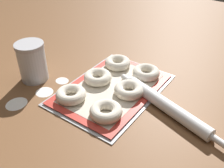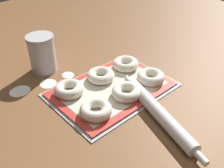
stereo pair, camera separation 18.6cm
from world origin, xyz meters
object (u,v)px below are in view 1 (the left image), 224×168
bagel_front_right (146,72)px  baking_tray (112,89)px  bagel_back_right (118,63)px  bagel_back_left (71,95)px  bagel_back_center (98,77)px  flour_canister (32,62)px  rolling_pin (166,105)px  bagel_front_center (129,90)px  bagel_front_left (106,111)px

bagel_front_right → baking_tray: bearing=155.7°
bagel_back_right → bagel_back_left: bearing=177.8°
bagel_back_center → flour_canister: 0.28m
bagel_back_left → rolling_pin: bearing=-63.9°
baking_tray → bagel_back_left: size_ratio=4.15×
bagel_front_center → flour_canister: bearing=107.9°
bagel_back_right → rolling_pin: 0.33m
bagel_front_left → bagel_back_right: (0.30, 0.15, 0.00)m
bagel_back_right → rolling_pin: size_ratio=0.25×
bagel_back_center → bagel_back_right: 0.14m
bagel_front_left → bagel_front_center: same height
rolling_pin → flour_canister: bearing=103.5°
bagel_front_left → rolling_pin: bagel_front_left is taller
bagel_front_left → bagel_front_center: size_ratio=1.00×
bagel_front_right → rolling_pin: bearing=-131.7°
flour_canister → rolling_pin: bearing=-76.5°
bagel_front_left → rolling_pin: bearing=-44.3°
bagel_back_left → bagel_front_left: bearing=-90.3°
flour_canister → bagel_front_right: bearing=-54.6°
bagel_back_left → bagel_back_right: (0.29, -0.01, 0.00)m
bagel_front_left → rolling_pin: size_ratio=0.25×
bagel_front_center → rolling_pin: 0.15m
bagel_front_center → bagel_back_right: (0.14, 0.15, 0.00)m
bagel_front_center → rolling_pin: size_ratio=0.25×
bagel_front_right → bagel_back_center: same height
bagel_front_right → flour_canister: size_ratio=0.70×
flour_canister → rolling_pin: 0.56m
bagel_front_left → baking_tray: bearing=27.9°
bagel_front_left → bagel_front_right: bearing=1.6°
bagel_front_right → bagel_back_right: 0.14m
bagel_front_left → bagel_back_right: 0.33m
bagel_back_center → flour_canister: size_ratio=0.70×
bagel_front_left → flour_canister: bearing=86.4°
bagel_front_left → bagel_back_center: size_ratio=1.00×
bagel_front_left → bagel_back_left: same height
bagel_front_center → baking_tray: bearing=94.4°
baking_tray → flour_canister: 0.35m
bagel_back_left → bagel_back_center: bearing=-3.5°
baking_tray → rolling_pin: (0.01, -0.23, 0.02)m
bagel_front_center → bagel_front_right: bearing=2.6°
bagel_back_left → rolling_pin: 0.35m
baking_tray → bagel_front_center: (0.01, -0.08, 0.03)m
bagel_front_center → bagel_back_left: (-0.15, 0.16, 0.00)m
bagel_back_left → bagel_back_right: same height
baking_tray → bagel_front_right: bearing=-24.3°
baking_tray → bagel_back_left: 0.17m
baking_tray → bagel_back_left: (-0.14, 0.09, 0.03)m
bagel_back_center → bagel_back_left: bearing=176.5°
flour_canister → rolling_pin: size_ratio=0.36×
baking_tray → flour_canister: bearing=110.9°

